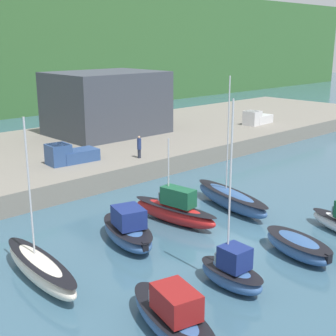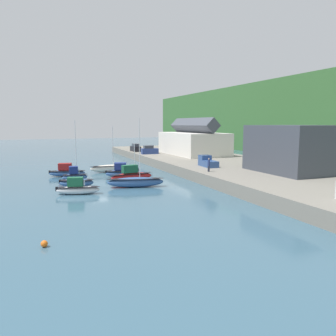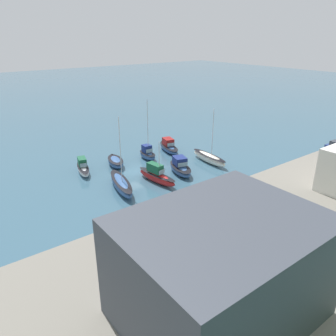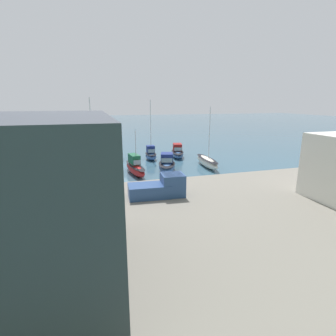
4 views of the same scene
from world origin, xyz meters
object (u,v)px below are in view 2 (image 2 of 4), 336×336
object	(u,v)px
parked_car_1	(136,148)
person_on_quay	(209,165)
moored_boat_5	(75,175)
moored_boat_1	(122,172)
pickup_truck_0	(207,162)
moored_boat_3	(136,182)
parked_car_0	(149,150)
moored_boat_7	(77,188)
mooring_buoy_0	(44,244)
moored_boat_0	(110,168)
moored_boat_6	(76,182)
moored_boat_2	(132,175)
moored_boat_4	(67,172)

from	to	relation	value
parked_car_1	person_on_quay	distance (m)	41.03
moored_boat_5	moored_boat_1	bearing A→B (deg)	97.40
moored_boat_5	pickup_truck_0	distance (m)	23.06
moored_boat_1	person_on_quay	xyz separation A→B (m)	(10.63, 11.49, 1.97)
moored_boat_3	parked_car_0	xyz separation A→B (m)	(-31.68, 13.06, 1.90)
moored_boat_7	mooring_buoy_0	xyz separation A→B (m)	(18.52, -4.70, -0.56)
person_on_quay	moored_boat_0	bearing A→B (deg)	-144.81
moored_boat_3	pickup_truck_0	distance (m)	15.89
moored_boat_6	moored_boat_2	bearing A→B (deg)	115.08
moored_boat_5	moored_boat_7	world-z (taller)	moored_boat_5
moored_boat_4	mooring_buoy_0	size ratio (longest dim) A/B	12.72
moored_boat_4	moored_boat_1	bearing A→B (deg)	76.67
pickup_truck_0	moored_boat_1	bearing A→B (deg)	165.99
moored_boat_4	parked_car_0	xyz separation A→B (m)	(-17.21, 21.61, 1.87)
moored_boat_5	parked_car_1	size ratio (longest dim) A/B	2.34
moored_boat_2	pickup_truck_0	distance (m)	14.14
parked_car_0	person_on_quay	xyz separation A→B (m)	(32.43, -1.17, 0.18)
moored_boat_3	moored_boat_5	size ratio (longest dim) A/B	1.02
moored_boat_3	pickup_truck_0	size ratio (longest dim) A/B	2.10
moored_boat_0	moored_boat_4	xyz separation A→B (m)	(1.97, -8.33, 0.05)
moored_boat_2	mooring_buoy_0	distance (m)	29.16
pickup_truck_0	mooring_buoy_0	distance (m)	38.08
moored_boat_2	parked_car_1	size ratio (longest dim) A/B	1.73
parked_car_1	moored_boat_6	bearing A→B (deg)	-121.29
moored_boat_4	moored_boat_6	xyz separation A→B (m)	(10.91, 0.42, -0.17)
moored_boat_1	moored_boat_4	xyz separation A→B (m)	(-4.58, -8.96, -0.08)
parked_car_1	moored_boat_3	bearing A→B (deg)	-109.16
moored_boat_5	mooring_buoy_0	world-z (taller)	moored_boat_5
pickup_truck_0	person_on_quay	distance (m)	6.68
moored_boat_2	moored_boat_7	distance (m)	11.76
moored_boat_2	parked_car_0	bearing A→B (deg)	148.30
moored_boat_4	mooring_buoy_0	bearing A→B (deg)	5.91
pickup_truck_0	moored_boat_6	bearing A→B (deg)	-172.01
pickup_truck_0	moored_boat_2	bearing A→B (deg)	-176.18
parked_car_0	parked_car_1	bearing A→B (deg)	-169.65
moored_boat_6	person_on_quay	xyz separation A→B (m)	(4.30, 20.03, 2.22)
moored_boat_2	moored_boat_3	xyz separation A→B (m)	(5.22, -0.86, -0.18)
moored_boat_6	parked_car_1	bearing A→B (deg)	165.83
moored_boat_3	parked_car_1	xyz separation A→B (m)	(-40.28, 11.98, 1.90)
moored_boat_7	parked_car_1	xyz separation A→B (m)	(-42.01, 20.61, 1.88)
moored_boat_4	moored_boat_0	bearing A→B (deg)	117.05
moored_boat_3	moored_boat_7	bearing A→B (deg)	-64.89
moored_boat_7	parked_car_0	world-z (taller)	parked_car_0
moored_boat_5	moored_boat_6	size ratio (longest dim) A/B	1.82
moored_boat_6	moored_boat_1	bearing A→B (deg)	141.09
moored_boat_1	moored_boat_4	distance (m)	10.06
moored_boat_5	person_on_quay	size ratio (longest dim) A/B	4.67
moored_boat_1	pickup_truck_0	size ratio (longest dim) A/B	1.32
moored_boat_4	pickup_truck_0	distance (m)	25.27
moored_boat_0	moored_boat_6	world-z (taller)	moored_boat_0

